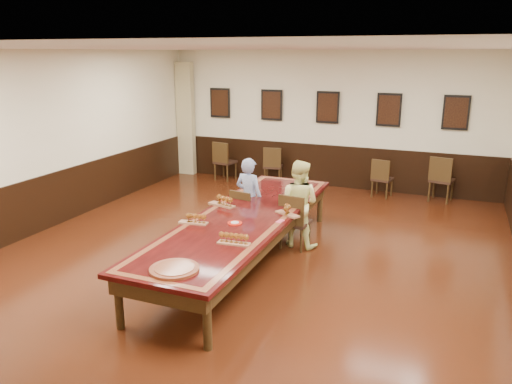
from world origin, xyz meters
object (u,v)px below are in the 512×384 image
at_px(chair_man, 246,214).
at_px(carved_platter, 174,269).
at_px(spare_chair_c, 382,178).
at_px(spare_chair_d, 442,179).
at_px(person_woman, 298,204).
at_px(conference_table, 244,225).
at_px(chair_woman, 296,220).
at_px(spare_chair_b, 273,165).
at_px(spare_chair_a, 225,161).
at_px(person_man, 249,198).

xyz_separation_m(chair_man, carved_platter, (0.43, -3.07, 0.33)).
distance_m(spare_chair_c, spare_chair_d, 1.25).
distance_m(person_woman, conference_table, 1.14).
relative_size(chair_woman, spare_chair_b, 1.01).
distance_m(spare_chair_b, person_woman, 4.14).
distance_m(chair_woman, spare_chair_d, 4.32).
relative_size(chair_woman, conference_table, 0.19).
bearing_deg(spare_chair_a, spare_chair_d, -170.12).
height_order(chair_woman, person_man, person_man).
bearing_deg(spare_chair_c, person_man, 73.17).
height_order(conference_table, carved_platter, carved_platter).
distance_m(chair_man, spare_chair_c, 3.98).
xyz_separation_m(chair_man, conference_table, (0.38, -0.97, 0.17)).
bearing_deg(spare_chair_a, person_man, 130.52).
distance_m(chair_woman, conference_table, 1.05).
relative_size(spare_chair_c, conference_table, 0.17).
bearing_deg(chair_man, spare_chair_b, -66.52).
height_order(person_woman, conference_table, person_woman).
bearing_deg(person_woman, spare_chair_c, -99.04).
xyz_separation_m(spare_chair_c, spare_chair_d, (1.24, 0.14, 0.06)).
distance_m(chair_woman, spare_chair_a, 4.80).
bearing_deg(conference_table, person_woman, 60.53).
bearing_deg(chair_man, spare_chair_c, -106.66).
xyz_separation_m(spare_chair_a, spare_chair_d, (5.17, 0.07, 0.01)).
distance_m(spare_chair_d, conference_table, 5.36).
distance_m(chair_woman, person_woman, 0.28).
relative_size(spare_chair_a, carved_platter, 1.57).
xyz_separation_m(spare_chair_c, person_man, (-1.78, -3.45, 0.27)).
relative_size(chair_woman, carved_platter, 1.49).
bearing_deg(spare_chair_c, carved_platter, 88.79).
relative_size(person_man, carved_platter, 2.25).
bearing_deg(chair_woman, spare_chair_b, -59.97).
bearing_deg(spare_chair_d, person_man, 61.23).
bearing_deg(spare_chair_d, person_woman, 71.47).
xyz_separation_m(spare_chair_b, carved_platter, (1.31, -6.79, 0.31)).
xyz_separation_m(spare_chair_c, conference_table, (-1.42, -4.52, 0.17)).
height_order(spare_chair_c, conference_table, spare_chair_c).
xyz_separation_m(chair_man, chair_woman, (0.93, -0.08, 0.03)).
bearing_deg(chair_woman, carved_platter, 85.31).
relative_size(spare_chair_c, spare_chair_d, 0.87).
height_order(chair_man, spare_chair_c, chair_man).
relative_size(spare_chair_d, person_man, 0.71).
distance_m(person_man, carved_platter, 3.19).
height_order(chair_woman, spare_chair_d, spare_chair_d).
xyz_separation_m(spare_chair_a, spare_chair_c, (3.93, -0.07, -0.06)).
relative_size(chair_woman, person_woman, 0.64).
height_order(spare_chair_a, person_man, person_man).
relative_size(chair_man, conference_table, 0.18).
relative_size(spare_chair_c, carved_platter, 1.39).
distance_m(spare_chair_b, spare_chair_c, 2.68).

